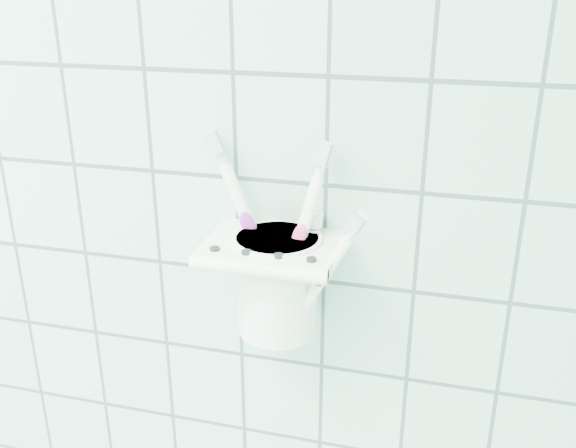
% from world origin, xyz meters
% --- Properties ---
extents(holder_bracket, '(0.14, 0.11, 0.04)m').
position_xyz_m(holder_bracket, '(0.66, 1.15, 1.31)').
color(holder_bracket, white).
rests_on(holder_bracket, wall_back).
extents(cup, '(0.10, 0.10, 0.11)m').
position_xyz_m(cup, '(0.67, 1.16, 1.27)').
color(cup, white).
rests_on(cup, holder_bracket).
extents(toothbrush_pink, '(0.09, 0.03, 0.22)m').
position_xyz_m(toothbrush_pink, '(0.68, 1.17, 1.33)').
color(toothbrush_pink, white).
rests_on(toothbrush_pink, cup).
extents(toothbrush_blue, '(0.05, 0.05, 0.21)m').
position_xyz_m(toothbrush_blue, '(0.67, 1.14, 1.32)').
color(toothbrush_blue, white).
rests_on(toothbrush_blue, cup).
extents(toothbrush_orange, '(0.08, 0.05, 0.18)m').
position_xyz_m(toothbrush_orange, '(0.69, 1.15, 1.31)').
color(toothbrush_orange, white).
rests_on(toothbrush_orange, cup).
extents(toothpaste_tube, '(0.04, 0.04, 0.13)m').
position_xyz_m(toothpaste_tube, '(0.69, 1.16, 1.29)').
color(toothpaste_tube, silver).
rests_on(toothpaste_tube, cup).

